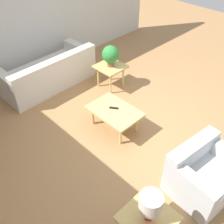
% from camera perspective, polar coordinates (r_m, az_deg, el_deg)
% --- Properties ---
extents(ground_plane, '(14.00, 14.00, 0.00)m').
position_cam_1_polar(ground_plane, '(4.92, 4.47, -3.38)').
color(ground_plane, '#A87A4C').
extents(wall_right, '(0.12, 7.20, 2.70)m').
position_cam_1_polar(wall_right, '(6.35, -17.13, 19.74)').
color(wall_right, silver).
rests_on(wall_right, ground_plane).
extents(sofa, '(0.96, 2.11, 0.76)m').
position_cam_1_polar(sofa, '(6.04, -13.56, 8.10)').
color(sofa, silver).
rests_on(sofa, ground_plane).
extents(armchair, '(0.88, 1.01, 0.74)m').
position_cam_1_polar(armchair, '(4.02, 19.25, -12.74)').
color(armchair, silver).
rests_on(armchair, ground_plane).
extents(coffee_table, '(0.93, 0.63, 0.42)m').
position_cam_1_polar(coffee_table, '(4.66, 0.55, -0.06)').
color(coffee_table, tan).
rests_on(coffee_table, ground_plane).
extents(side_table_plant, '(0.58, 0.58, 0.52)m').
position_cam_1_polar(side_table_plant, '(5.74, -0.31, 9.39)').
color(side_table_plant, tan).
rests_on(side_table_plant, ground_plane).
extents(side_table_lamp, '(0.58, 0.58, 0.52)m').
position_cam_1_polar(side_table_lamp, '(3.31, 7.81, -22.31)').
color(side_table_lamp, tan).
rests_on(side_table_lamp, ground_plane).
extents(potted_plant, '(0.36, 0.36, 0.46)m').
position_cam_1_polar(potted_plant, '(5.58, -0.32, 12.38)').
color(potted_plant, brown).
rests_on(potted_plant, side_table_plant).
extents(table_lamp, '(0.26, 0.26, 0.41)m').
position_cam_1_polar(table_lamp, '(3.01, 8.41, -19.22)').
color(table_lamp, red).
rests_on(table_lamp, side_table_lamp).
extents(remote_control, '(0.16, 0.12, 0.02)m').
position_cam_1_polar(remote_control, '(4.67, 0.39, 0.89)').
color(remote_control, black).
rests_on(remote_control, coffee_table).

